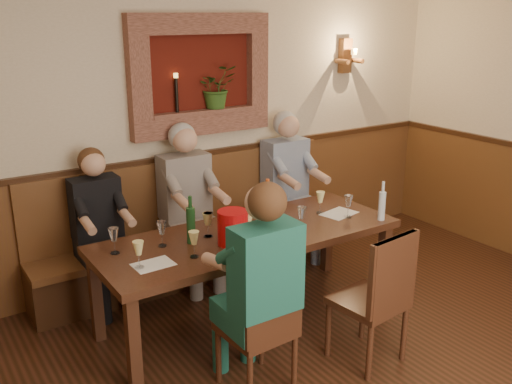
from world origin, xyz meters
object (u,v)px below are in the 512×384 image
person_bench_right (290,199)px  wine_bottle_green_b (191,224)px  bench (194,243)px  chair_near_left (258,350)px  person_bench_mid (190,220)px  chair_near_right (369,323)px  person_chair_front (257,306)px  dining_table (249,241)px  wine_bottle_green_a (267,208)px  water_bottle (382,205)px  spittoon_bucket (233,228)px  person_bench_left (102,245)px

person_bench_right → wine_bottle_green_b: (-1.49, -0.78, 0.28)m
bench → chair_near_left: size_ratio=3.17×
bench → person_bench_mid: size_ratio=2.03×
chair_near_right → bench: bearing=95.8°
chair_near_left → person_chair_front: person_chair_front is taller
chair_near_right → dining_table: bearing=107.0°
person_bench_right → wine_bottle_green_a: person_bench_right is taller
chair_near_right → water_bottle: water_bottle is taller
spittoon_bucket → dining_table: bearing=29.9°
chair_near_left → spittoon_bucket: spittoon_bucket is taller
person_chair_front → spittoon_bucket: (0.21, 0.65, 0.28)m
bench → spittoon_bucket: (-0.22, -1.07, 0.55)m
person_bench_left → person_bench_right: bearing=-0.1°
water_bottle → bench: bearing=129.4°
dining_table → person_bench_right: (1.02, 0.84, -0.06)m
person_bench_left → person_bench_mid: (0.81, -0.00, 0.05)m
dining_table → person_bench_right: size_ratio=1.63×
bench → dining_table: bearing=-90.0°
chair_near_right → person_chair_front: person_chair_front is taller
person_chair_front → water_bottle: person_chair_front is taller
person_bench_right → bench: bearing=174.0°
person_bench_right → water_bottle: 1.22m
chair_near_right → spittoon_bucket: 1.18m
person_bench_mid → person_bench_right: bearing=-0.0°
dining_table → wine_bottle_green_a: (0.18, 0.02, 0.24)m
person_bench_mid → spittoon_bucket: (-0.13, -0.96, 0.27)m
dining_table → spittoon_bucket: (-0.22, -0.13, 0.20)m
chair_near_left → person_bench_mid: person_bench_mid is taller
spittoon_bucket → water_bottle: bearing=-10.2°
dining_table → person_bench_right: person_bench_right is taller
bench → water_bottle: size_ratio=9.13×
bench → person_bench_right: (1.02, -0.11, 0.29)m
person_bench_left → water_bottle: size_ratio=4.13×
chair_near_left → person_bench_left: person_bench_left is taller
person_bench_right → person_chair_front: bearing=-132.0°
bench → chair_near_left: 1.78m
person_chair_front → wine_bottle_green_b: (-0.03, 0.84, 0.30)m
wine_bottle_green_a → person_bench_left: bearing=142.6°
dining_table → chair_near_left: (-0.43, -0.78, -0.40)m
person_bench_right → person_bench_left: bearing=179.9°
person_chair_front → person_bench_left: bearing=106.0°
chair_near_right → person_bench_left: size_ratio=0.73×
spittoon_bucket → water_bottle: 1.31m
chair_near_left → chair_near_right: 0.85m
person_bench_right → chair_near_right: bearing=-109.1°
dining_table → water_bottle: bearing=-18.5°
dining_table → spittoon_bucket: size_ratio=9.36×
bench → wine_bottle_green_a: wine_bottle_green_a is taller
bench → wine_bottle_green_a: size_ratio=7.51×
bench → person_bench_mid: (-0.09, -0.11, 0.28)m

